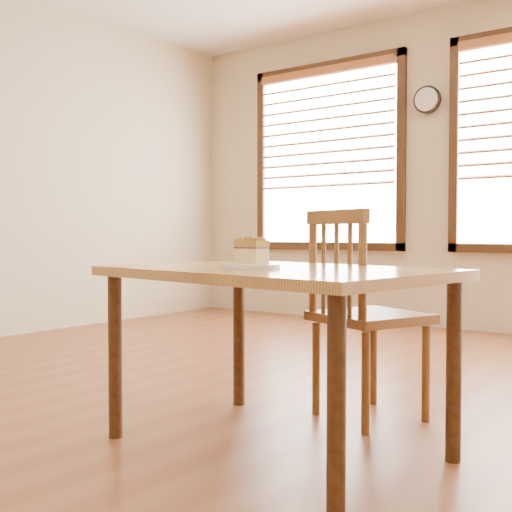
{
  "coord_description": "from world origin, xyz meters",
  "views": [
    {
      "loc": [
        1.55,
        -1.87,
        0.89
      ],
      "look_at": [
        0.01,
        0.19,
        0.8
      ],
      "focal_mm": 45.0,
      "sensor_mm": 36.0,
      "label": 1
    }
  ],
  "objects": [
    {
      "name": "cafe_table_main",
      "position": [
        0.04,
        0.28,
        0.66
      ],
      "size": [
        1.44,
        1.06,
        0.75
      ],
      "rotation": [
        0.0,
        0.0,
        -0.13
      ],
      "color": "#B69146",
      "rests_on": "ground"
    },
    {
      "name": "wall_clock",
      "position": [
        -0.8,
        3.96,
        2.15
      ],
      "size": [
        0.26,
        0.05,
        0.26
      ],
      "color": "black",
      "rests_on": "room_shell"
    },
    {
      "name": "window_left",
      "position": [
        -1.9,
        3.97,
        1.81
      ],
      "size": [
        1.76,
        0.1,
        1.96
      ],
      "color": "white",
      "rests_on": "room_shell"
    },
    {
      "name": "plate",
      "position": [
        0.01,
        0.16,
        0.76
      ],
      "size": [
        0.23,
        0.23,
        0.02
      ],
      "color": "white",
      "rests_on": "cafe_table_main"
    },
    {
      "name": "ground",
      "position": [
        0.0,
        0.0,
        0.0
      ],
      "size": [
        8.0,
        8.0,
        0.0
      ],
      "primitive_type": "plane",
      "color": "brown"
    },
    {
      "name": "cafe_chair_main",
      "position": [
        0.14,
        0.87,
        0.51
      ],
      "size": [
        0.59,
        0.59,
        1.01
      ],
      "rotation": [
        0.0,
        0.0,
        2.75
      ],
      "color": "brown",
      "rests_on": "ground"
    },
    {
      "name": "cake_slice",
      "position": [
        0.0,
        0.16,
        0.82
      ],
      "size": [
        0.13,
        0.09,
        0.11
      ],
      "rotation": [
        0.0,
        0.0,
        -0.04
      ],
      "color": "#E9D384",
      "rests_on": "plate"
    }
  ]
}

